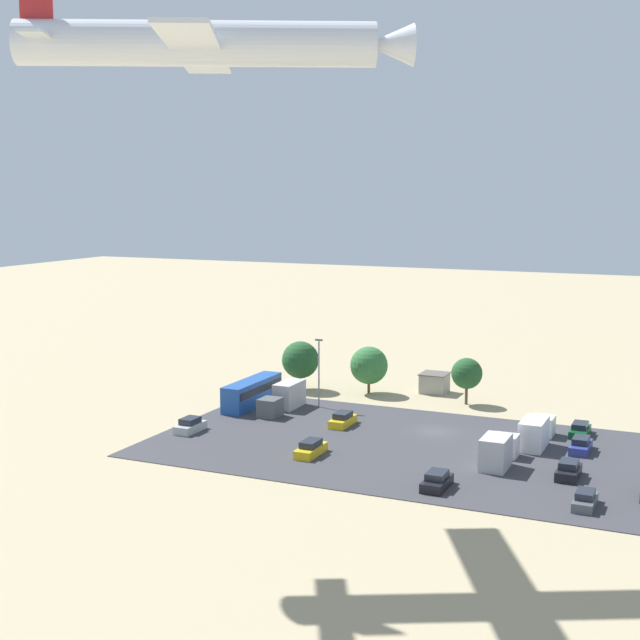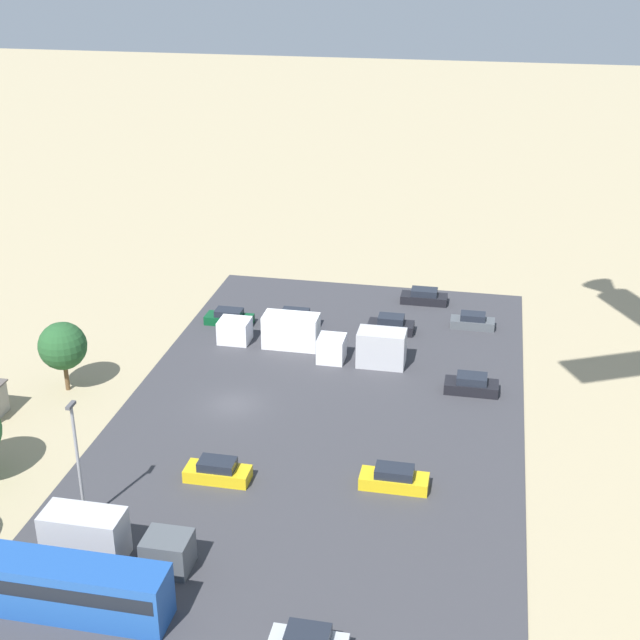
% 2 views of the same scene
% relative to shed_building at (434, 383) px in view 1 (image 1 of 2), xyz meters
% --- Properties ---
extents(ground_plane, '(400.00, 400.00, 0.00)m').
position_rel_shed_building_xyz_m(ground_plane, '(-5.67, 18.56, -1.31)').
color(ground_plane, tan).
extents(parking_lot_surface, '(54.37, 30.82, 0.08)m').
position_rel_shed_building_xyz_m(parking_lot_surface, '(-5.67, 25.51, -1.27)').
color(parking_lot_surface, '#38383D').
rests_on(parking_lot_surface, ground).
extents(shed_building, '(3.53, 3.65, 2.60)m').
position_rel_shed_building_xyz_m(shed_building, '(0.00, 0.00, 0.00)').
color(shed_building, '#9E998E').
rests_on(shed_building, ground).
extents(bus, '(2.58, 11.14, 3.25)m').
position_rel_shed_building_xyz_m(bus, '(18.31, 16.45, 0.52)').
color(bus, '#1E4C9E').
rests_on(bus, ground).
extents(parked_car_0, '(1.94, 4.30, 1.50)m').
position_rel_shed_building_xyz_m(parked_car_0, '(-11.39, 36.75, -0.60)').
color(parked_car_0, black).
rests_on(parked_car_0, ground).
extents(parked_car_1, '(1.82, 4.51, 1.52)m').
position_rel_shed_building_xyz_m(parked_car_1, '(-21.49, 19.96, -0.60)').
color(parked_car_1, navy).
rests_on(parked_car_1, ground).
extents(parked_car_2, '(1.83, 4.48, 1.42)m').
position_rel_shed_building_xyz_m(parked_car_2, '(-20.55, 13.78, -0.64)').
color(parked_car_2, '#0C4723').
rests_on(parked_car_2, ground).
extents(parked_car_3, '(1.79, 4.58, 1.52)m').
position_rel_shed_building_xyz_m(parked_car_3, '(3.05, 32.28, -0.60)').
color(parked_car_3, gold).
rests_on(parked_car_3, ground).
extents(parked_car_4, '(1.92, 4.19, 1.60)m').
position_rel_shed_building_xyz_m(parked_car_4, '(-21.66, 28.96, -0.57)').
color(parked_car_4, black).
rests_on(parked_car_4, ground).
extents(parked_car_6, '(1.82, 4.43, 1.52)m').
position_rel_shed_building_xyz_m(parked_car_6, '(4.51, 20.47, -0.60)').
color(parked_car_6, gold).
rests_on(parked_car_6, ground).
extents(parked_car_7, '(1.90, 4.07, 1.57)m').
position_rel_shed_building_xyz_m(parked_car_7, '(18.83, 29.76, -0.58)').
color(parked_car_7, '#ADB2B7').
rests_on(parked_car_7, ground).
extents(parked_car_8, '(1.71, 4.07, 1.42)m').
position_rel_shed_building_xyz_m(parked_car_8, '(-24.13, 36.31, -0.64)').
color(parked_car_8, '#4C5156').
rests_on(parked_car_8, ground).
extents(parked_truck_0, '(2.35, 9.03, 3.00)m').
position_rel_shed_building_xyz_m(parked_truck_0, '(-16.85, 19.16, 0.14)').
color(parked_truck_0, silver).
rests_on(parked_truck_0, ground).
extents(parked_truck_1, '(2.31, 8.88, 3.13)m').
position_rel_shed_building_xyz_m(parked_truck_1, '(13.79, 16.71, 0.20)').
color(parked_truck_1, '#4C5156').
rests_on(parked_truck_1, ground).
extents(parked_truck_2, '(2.43, 7.48, 3.10)m').
position_rel_shed_building_xyz_m(parked_truck_2, '(-14.84, 27.76, 0.19)').
color(parked_truck_2, silver).
rests_on(parked_truck_2, ground).
extents(tree_near_shed, '(4.94, 4.94, 6.23)m').
position_rel_shed_building_xyz_m(tree_near_shed, '(7.70, 4.03, 2.44)').
color(tree_near_shed, brown).
rests_on(tree_near_shed, ground).
extents(tree_apron_mid, '(4.96, 4.96, 6.52)m').
position_rel_shed_building_xyz_m(tree_apron_mid, '(16.88, 5.58, 2.72)').
color(tree_apron_mid, brown).
rests_on(tree_apron_mid, ground).
extents(tree_apron_far, '(3.85, 3.85, 5.85)m').
position_rel_shed_building_xyz_m(tree_apron_far, '(-5.52, 4.66, 2.60)').
color(tree_apron_far, brown).
rests_on(tree_apron_far, ground).
extents(light_pole_lot_centre, '(0.90, 0.28, 8.42)m').
position_rel_shed_building_xyz_m(light_pole_lot_centre, '(10.55, 13.64, 3.41)').
color(light_pole_lot_centre, gray).
rests_on(light_pole_lot_centre, ground).
extents(airplane, '(29.99, 24.84, 7.88)m').
position_rel_shed_building_xyz_m(airplane, '(4.65, 47.15, 36.66)').
color(airplane, silver).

